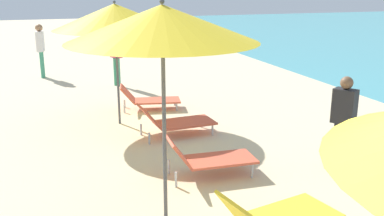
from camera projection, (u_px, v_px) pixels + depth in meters
The scene contains 8 objects.
umbrella_second at pixel (162, 24), 5.09m from camera, with size 2.28×2.28×2.79m.
lounger_second_shoreside at pixel (208, 157), 6.93m from camera, with size 1.43×0.67×0.68m.
umbrella_farthest at pixel (115, 17), 9.04m from camera, with size 2.56×2.56×2.63m.
lounger_farthest_shoreside at pixel (148, 99), 10.71m from camera, with size 1.52×0.85×0.61m.
lounger_farthest_inland at pixel (174, 121), 8.82m from camera, with size 1.55×0.77×0.67m.
person_walking_near at pixel (116, 51), 12.97m from camera, with size 0.34×0.42×1.73m.
person_walking_mid at pixel (40, 45), 14.15m from camera, with size 0.27×0.39×1.73m.
person_walking_far at pixel (344, 113), 7.15m from camera, with size 0.37×0.42×1.54m.
Camera 1 is at (-1.66, -0.89, 2.95)m, focal length 41.19 mm.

